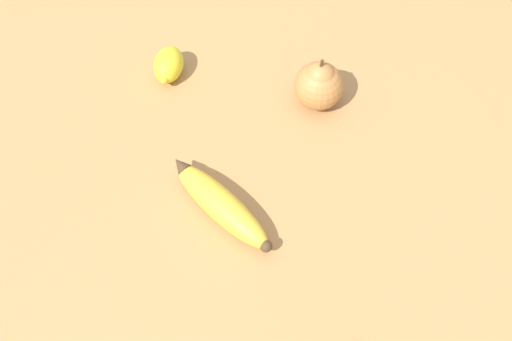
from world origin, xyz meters
name	(u,v)px	position (x,y,z in m)	size (l,w,h in m)	color
ground_plane	(198,211)	(0.00, 0.00, 0.00)	(3.00, 3.00, 0.00)	#A87A47
banana	(220,204)	(0.01, -0.03, 0.02)	(0.14, 0.19, 0.04)	gold
pear	(319,84)	(0.25, -0.13, 0.04)	(0.08, 0.08, 0.10)	#B2753D
lemon	(169,65)	(0.24, 0.13, 0.02)	(0.08, 0.06, 0.05)	yellow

